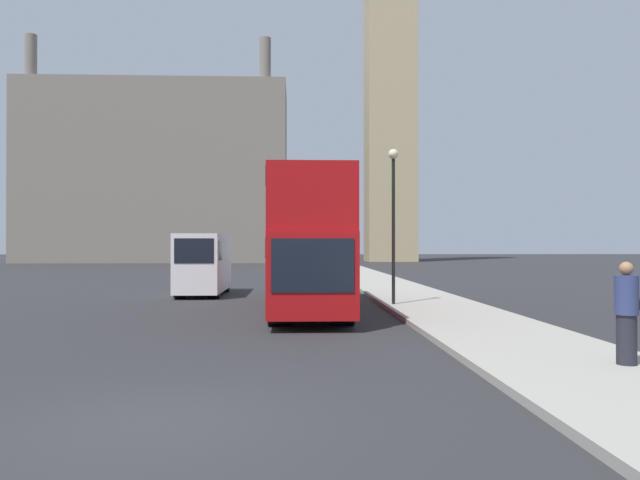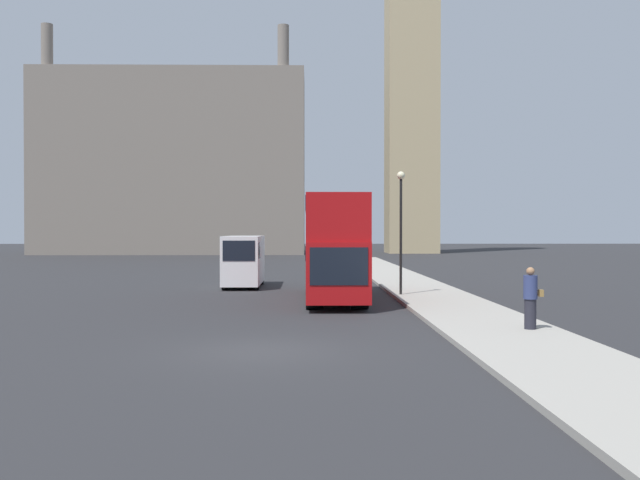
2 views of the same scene
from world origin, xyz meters
The scene contains 7 objects.
ground_plane centered at (0.00, 0.00, 0.00)m, with size 300.00×300.00×0.00m, color #28282B.
clock_tower centered at (15.39, 79.88, 35.76)m, with size 7.33×7.50×69.87m.
building_block_distant centered at (-16.77, 77.28, 11.91)m, with size 34.86×12.00×28.98m.
red_double_decker_bus centered at (2.26, 13.34, 2.48)m, with size 2.45×10.95×4.45m.
white_van centered at (-2.33, 20.48, 1.47)m, with size 1.94×5.60×2.75m.
pedestrian centered at (7.67, 2.80, 1.06)m, with size 0.56×0.40×1.82m.
street_lamp centered at (5.36, 14.29, 3.83)m, with size 0.36×0.36×5.58m.
Camera 1 is at (1.79, -7.99, 2.26)m, focal length 35.00 mm.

